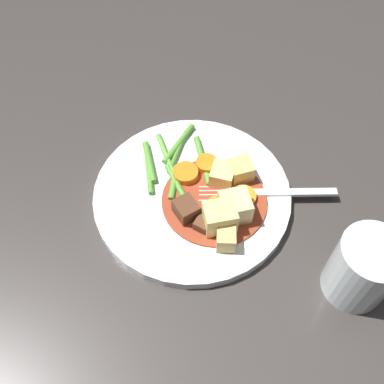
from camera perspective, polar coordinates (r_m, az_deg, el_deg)
ground_plane at (r=0.58m, az=0.00°, el=-0.79°), size 3.00×3.00×0.00m
dinner_plate at (r=0.57m, az=0.00°, el=-0.40°), size 0.25×0.25×0.01m
stew_sauce at (r=0.56m, az=2.78°, el=-1.21°), size 0.13×0.13×0.00m
carrot_slice_0 at (r=0.58m, az=-0.83°, el=2.33°), size 0.04×0.04×0.01m
carrot_slice_1 at (r=0.55m, az=3.30°, el=-2.04°), size 0.04×0.04×0.01m
carrot_slice_2 at (r=0.56m, az=6.53°, el=-0.67°), size 0.05×0.05×0.01m
carrot_slice_3 at (r=0.59m, az=1.46°, el=3.68°), size 0.03×0.03×0.01m
potato_chunk_0 at (r=0.52m, az=4.36°, el=-5.85°), size 0.03×0.03×0.02m
potato_chunk_1 at (r=0.53m, az=3.53°, el=-3.31°), size 0.05×0.05×0.04m
potato_chunk_2 at (r=0.57m, az=3.90°, el=2.12°), size 0.03×0.04×0.03m
potato_chunk_3 at (r=0.54m, az=5.48°, el=-1.99°), size 0.05×0.05×0.04m
potato_chunk_4 at (r=0.57m, az=6.21°, el=2.72°), size 0.04×0.04×0.03m
meat_chunk_0 at (r=0.54m, az=-0.76°, el=-2.27°), size 0.04×0.04×0.02m
meat_chunk_1 at (r=0.53m, az=1.66°, el=-4.15°), size 0.02×0.02×0.02m
green_bean_0 at (r=0.59m, az=-5.44°, el=3.82°), size 0.05×0.06×0.01m
green_bean_1 at (r=0.61m, az=-1.71°, el=6.19°), size 0.01×0.08×0.01m
green_bean_2 at (r=0.60m, az=-1.85°, el=5.16°), size 0.02×0.07×0.01m
green_bean_3 at (r=0.60m, az=-3.23°, el=4.50°), size 0.06×0.06×0.01m
green_bean_4 at (r=0.58m, az=-5.58°, el=2.30°), size 0.04×0.06×0.01m
green_bean_5 at (r=0.59m, az=1.39°, el=4.05°), size 0.06×0.07×0.01m
green_bean_6 at (r=0.57m, az=-1.53°, el=0.29°), size 0.07×0.06×0.01m
green_bean_7 at (r=0.57m, az=-2.49°, el=0.92°), size 0.02×0.05×0.01m
fork at (r=0.57m, az=9.07°, el=-0.07°), size 0.16×0.09×0.00m
water_glass at (r=0.52m, az=20.96°, el=-9.15°), size 0.07×0.07×0.09m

